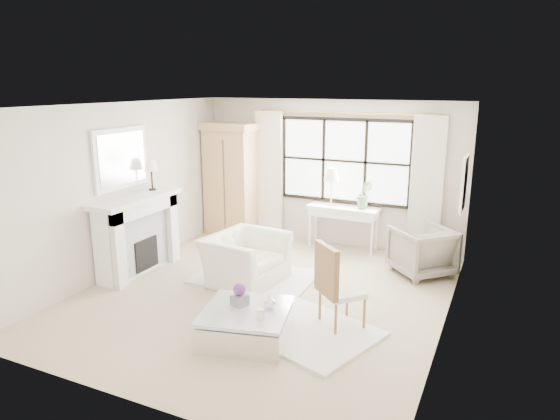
# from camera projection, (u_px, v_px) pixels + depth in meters

# --- Properties ---
(floor) EXTENTS (5.50, 5.50, 0.00)m
(floor) POSITION_uv_depth(u_px,v_px,m) (263.00, 295.00, 7.23)
(floor) COLOR #BDAB8D
(floor) RESTS_ON ground
(ceiling) EXTENTS (5.50, 5.50, 0.00)m
(ceiling) POSITION_uv_depth(u_px,v_px,m) (261.00, 105.00, 6.56)
(ceiling) COLOR silver
(ceiling) RESTS_ON ground
(wall_back) EXTENTS (5.00, 0.00, 5.00)m
(wall_back) POSITION_uv_depth(u_px,v_px,m) (329.00, 173.00, 9.31)
(wall_back) COLOR beige
(wall_back) RESTS_ON ground
(wall_front) EXTENTS (5.00, 0.00, 5.00)m
(wall_front) POSITION_uv_depth(u_px,v_px,m) (123.00, 271.00, 4.48)
(wall_front) COLOR white
(wall_front) RESTS_ON ground
(wall_left) EXTENTS (0.00, 5.50, 5.50)m
(wall_left) POSITION_uv_depth(u_px,v_px,m) (122.00, 189.00, 7.92)
(wall_left) COLOR beige
(wall_left) RESTS_ON ground
(wall_right) EXTENTS (0.00, 5.50, 5.50)m
(wall_right) POSITION_uv_depth(u_px,v_px,m) (451.00, 226.00, 5.87)
(wall_right) COLOR silver
(wall_right) RESTS_ON ground
(window_pane) EXTENTS (2.40, 0.02, 1.50)m
(window_pane) POSITION_uv_depth(u_px,v_px,m) (344.00, 161.00, 9.11)
(window_pane) COLOR white
(window_pane) RESTS_ON wall_back
(window_frame) EXTENTS (2.50, 0.04, 1.50)m
(window_frame) POSITION_uv_depth(u_px,v_px,m) (344.00, 161.00, 9.10)
(window_frame) COLOR black
(window_frame) RESTS_ON wall_back
(curtain_rod) EXTENTS (3.30, 0.04, 0.04)m
(curtain_rod) POSITION_uv_depth(u_px,v_px,m) (345.00, 113.00, 8.84)
(curtain_rod) COLOR #BA8740
(curtain_rod) RESTS_ON wall_back
(curtain_left) EXTENTS (0.55, 0.10, 2.47)m
(curtain_left) POSITION_uv_depth(u_px,v_px,m) (269.00, 175.00, 9.74)
(curtain_left) COLOR white
(curtain_left) RESTS_ON ground
(curtain_right) EXTENTS (0.55, 0.10, 2.47)m
(curtain_right) POSITION_uv_depth(u_px,v_px,m) (426.00, 188.00, 8.51)
(curtain_right) COLOR beige
(curtain_right) RESTS_ON ground
(fireplace) EXTENTS (0.58, 1.66, 1.26)m
(fireplace) POSITION_uv_depth(u_px,v_px,m) (136.00, 233.00, 8.00)
(fireplace) COLOR white
(fireplace) RESTS_ON ground
(mirror_frame) EXTENTS (0.05, 1.15, 0.95)m
(mirror_frame) POSITION_uv_depth(u_px,v_px,m) (121.00, 158.00, 7.78)
(mirror_frame) COLOR white
(mirror_frame) RESTS_ON wall_left
(mirror_glass) EXTENTS (0.02, 1.00, 0.80)m
(mirror_glass) POSITION_uv_depth(u_px,v_px,m) (122.00, 159.00, 7.77)
(mirror_glass) COLOR silver
(mirror_glass) RESTS_ON wall_left
(art_frame) EXTENTS (0.04, 0.62, 0.82)m
(art_frame) POSITION_uv_depth(u_px,v_px,m) (464.00, 184.00, 7.33)
(art_frame) COLOR silver
(art_frame) RESTS_ON wall_right
(art_canvas) EXTENTS (0.01, 0.52, 0.72)m
(art_canvas) POSITION_uv_depth(u_px,v_px,m) (463.00, 183.00, 7.33)
(art_canvas) COLOR #C5B199
(art_canvas) RESTS_ON wall_right
(mantel_lamp) EXTENTS (0.22, 0.22, 0.51)m
(mantel_lamp) POSITION_uv_depth(u_px,v_px,m) (151.00, 167.00, 8.16)
(mantel_lamp) COLOR black
(mantel_lamp) RESTS_ON fireplace
(armoire) EXTENTS (1.18, 0.80, 2.24)m
(armoire) POSITION_uv_depth(u_px,v_px,m) (232.00, 179.00, 9.90)
(armoire) COLOR tan
(armoire) RESTS_ON floor
(console_table) EXTENTS (1.32, 0.50, 0.80)m
(console_table) POSITION_uv_depth(u_px,v_px,m) (343.00, 228.00, 9.18)
(console_table) COLOR white
(console_table) RESTS_ON floor
(console_lamp) EXTENTS (0.28, 0.28, 0.69)m
(console_lamp) POSITION_uv_depth(u_px,v_px,m) (332.00, 175.00, 9.03)
(console_lamp) COLOR #AD863C
(console_lamp) RESTS_ON console_table
(orchid_plant) EXTENTS (0.35, 0.32, 0.52)m
(orchid_plant) POSITION_uv_depth(u_px,v_px,m) (364.00, 194.00, 8.87)
(orchid_plant) COLOR #627C52
(orchid_plant) RESTS_ON console_table
(side_table) EXTENTS (0.40, 0.40, 0.51)m
(side_table) POSITION_uv_depth(u_px,v_px,m) (281.00, 248.00, 8.25)
(side_table) COLOR silver
(side_table) RESTS_ON floor
(rug_left) EXTENTS (1.84, 1.32, 0.03)m
(rug_left) POSITION_uv_depth(u_px,v_px,m) (255.00, 277.00, 7.86)
(rug_left) COLOR silver
(rug_left) RESTS_ON floor
(rug_right) EXTENTS (2.03, 1.76, 0.03)m
(rug_right) POSITION_uv_depth(u_px,v_px,m) (303.00, 329.00, 6.20)
(rug_right) COLOR white
(rug_right) RESTS_ON floor
(club_armchair) EXTENTS (1.15, 1.28, 0.75)m
(club_armchair) POSITION_uv_depth(u_px,v_px,m) (245.00, 259.00, 7.61)
(club_armchair) COLOR white
(club_armchair) RESTS_ON floor
(wingback_chair) EXTENTS (1.20, 1.20, 0.78)m
(wingback_chair) POSITION_uv_depth(u_px,v_px,m) (422.00, 251.00, 7.93)
(wingback_chair) COLOR gray
(wingback_chair) RESTS_ON floor
(french_chair) EXTENTS (0.68, 0.68, 1.08)m
(french_chair) POSITION_uv_depth(u_px,v_px,m) (340.00, 303.00, 6.24)
(french_chair) COLOR olive
(french_chair) RESTS_ON floor
(coffee_table) EXTENTS (1.20, 1.20, 0.38)m
(coffee_table) POSITION_uv_depth(u_px,v_px,m) (247.00, 324.00, 5.97)
(coffee_table) COLOR silver
(coffee_table) RESTS_ON floor
(planter_box) EXTENTS (0.21, 0.21, 0.13)m
(planter_box) POSITION_uv_depth(u_px,v_px,m) (240.00, 300.00, 6.02)
(planter_box) COLOR slate
(planter_box) RESTS_ON coffee_table
(planter_flowers) EXTENTS (0.15, 0.15, 0.15)m
(planter_flowers) POSITION_uv_depth(u_px,v_px,m) (239.00, 289.00, 5.98)
(planter_flowers) COLOR #612E75
(planter_flowers) RESTS_ON planter_box
(pillar_candle) EXTENTS (0.09, 0.09, 0.12)m
(pillar_candle) POSITION_uv_depth(u_px,v_px,m) (261.00, 314.00, 5.66)
(pillar_candle) COLOR #EDE5CF
(pillar_candle) RESTS_ON coffee_table
(coffee_vase) EXTENTS (0.19, 0.19, 0.16)m
(coffee_vase) POSITION_uv_depth(u_px,v_px,m) (270.00, 302.00, 5.94)
(coffee_vase) COLOR white
(coffee_vase) RESTS_ON coffee_table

